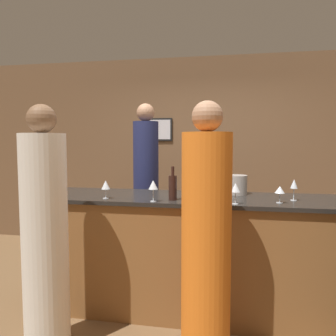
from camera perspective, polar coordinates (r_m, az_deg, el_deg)
name	(u,v)px	position (r m, az deg, el deg)	size (l,w,h in m)	color
ground_plane	(193,309)	(3.34, 4.40, -23.36)	(14.00, 14.00, 0.00)	brown
back_wall	(207,153)	(4.88, 6.87, 2.60)	(8.00, 0.08, 2.80)	brown
bar_counter	(193,254)	(3.13, 4.46, -14.65)	(2.91, 0.75, 1.07)	brown
bartender	(146,194)	(3.87, -3.85, -4.52)	(0.30, 0.30, 2.01)	#1E234C
guest_1	(206,246)	(2.30, 6.65, -13.37)	(0.34, 0.34, 1.84)	orange
guest_2	(45,238)	(2.64, -20.62, -11.27)	(0.33, 0.33, 1.84)	silver
wine_bottle_1	(173,187)	(2.80, 0.83, -3.34)	(0.07, 0.07, 0.29)	black
ice_bucket	(237,185)	(3.18, 11.86, -2.86)	(0.20, 0.20, 0.18)	#9E9993
wine_glass_0	(153,185)	(2.72, -2.59, -3.01)	(0.08, 0.08, 0.18)	silver
wine_glass_1	(106,185)	(2.92, -10.80, -2.97)	(0.08, 0.08, 0.16)	silver
wine_glass_2	(280,190)	(2.82, 18.89, -3.67)	(0.08, 0.08, 0.14)	silver
wine_glass_3	(236,188)	(2.66, 11.68, -3.45)	(0.08, 0.08, 0.17)	silver
wine_glass_4	(222,184)	(2.93, 9.31, -2.74)	(0.06, 0.06, 0.17)	silver
wine_glass_5	(194,185)	(2.90, 4.48, -2.99)	(0.07, 0.07, 0.16)	silver
wine_glass_6	(294,185)	(2.97, 21.10, -2.72)	(0.06, 0.06, 0.18)	silver
wine_glass_7	(198,188)	(2.77, 5.17, -3.41)	(0.08, 0.08, 0.15)	silver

